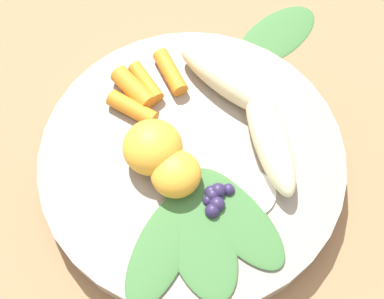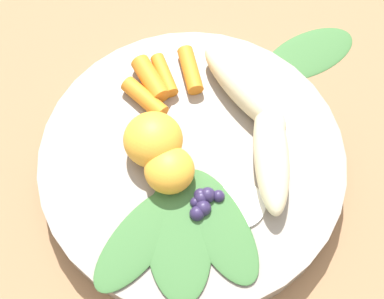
{
  "view_description": "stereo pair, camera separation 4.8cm",
  "coord_description": "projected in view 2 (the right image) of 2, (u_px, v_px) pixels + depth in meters",
  "views": [
    {
      "loc": [
        0.2,
        -0.08,
        0.47
      ],
      "look_at": [
        0.0,
        0.0,
        0.04
      ],
      "focal_mm": 49.18,
      "sensor_mm": 36.0,
      "label": 1
    },
    {
      "loc": [
        0.21,
        -0.04,
        0.47
      ],
      "look_at": [
        0.0,
        0.0,
        0.04
      ],
      "focal_mm": 49.18,
      "sensor_mm": 36.0,
      "label": 2
    }
  ],
  "objects": [
    {
      "name": "carrot_mid_left",
      "position": [
        164.0,
        75.0,
        0.52
      ],
      "size": [
        0.05,
        0.02,
        0.01
      ],
      "primitive_type": "cylinder",
      "rotation": [
        0.0,
        1.57,
        3.32
      ],
      "color": "orange",
      "rests_on": "bowl"
    },
    {
      "name": "orange_segment_near",
      "position": [
        169.0,
        170.0,
        0.47
      ],
      "size": [
        0.05,
        0.05,
        0.03
      ],
      "primitive_type": "ellipsoid",
      "color": "#F4A833",
      "rests_on": "bowl"
    },
    {
      "name": "banana_peeled_right",
      "position": [
        271.0,
        154.0,
        0.48
      ],
      "size": [
        0.12,
        0.05,
        0.03
      ],
      "primitive_type": "ellipsoid",
      "rotation": [
        0.0,
        0.0,
        2.98
      ],
      "color": "beige",
      "rests_on": "bowl"
    },
    {
      "name": "carrot_mid_right",
      "position": [
        151.0,
        79.0,
        0.52
      ],
      "size": [
        0.05,
        0.03,
        0.02
      ],
      "primitive_type": "cylinder",
      "rotation": [
        0.0,
        1.57,
        3.47
      ],
      "color": "orange",
      "rests_on": "bowl"
    },
    {
      "name": "kale_leaf_stray",
      "position": [
        310.0,
        52.0,
        0.58
      ],
      "size": [
        0.09,
        0.12,
        0.01
      ],
      "primitive_type": "ellipsoid",
      "rotation": [
        0.0,
        0.0,
        1.91
      ],
      "color": "#3D7038",
      "rests_on": "ground_plane"
    },
    {
      "name": "carrot_rear",
      "position": [
        145.0,
        98.0,
        0.51
      ],
      "size": [
        0.05,
        0.04,
        0.02
      ],
      "primitive_type": "cylinder",
      "rotation": [
        0.0,
        1.57,
        3.77
      ],
      "color": "orange",
      "rests_on": "bowl"
    },
    {
      "name": "kale_leaf_rear",
      "position": [
        218.0,
        225.0,
        0.46
      ],
      "size": [
        0.13,
        0.08,
        0.01
      ],
      "primitive_type": "ellipsoid",
      "rotation": [
        0.0,
        0.0,
        6.57
      ],
      "color": "#3D7038",
      "rests_on": "bowl"
    },
    {
      "name": "coconut_shred_patch",
      "position": [
        241.0,
        205.0,
        0.47
      ],
      "size": [
        0.04,
        0.04,
        0.0
      ],
      "primitive_type": "cylinder",
      "color": "white",
      "rests_on": "bowl"
    },
    {
      "name": "kale_leaf_right",
      "position": [
        179.0,
        237.0,
        0.45
      ],
      "size": [
        0.12,
        0.07,
        0.01
      ],
      "primitive_type": "ellipsoid",
      "rotation": [
        0.0,
        0.0,
        6.2
      ],
      "color": "#3D7038",
      "rests_on": "bowl"
    },
    {
      "name": "blueberry_pile",
      "position": [
        204.0,
        202.0,
        0.46
      ],
      "size": [
        0.03,
        0.03,
        0.01
      ],
      "color": "#2D234C",
      "rests_on": "bowl"
    },
    {
      "name": "carrot_front",
      "position": [
        190.0,
        70.0,
        0.53
      ],
      "size": [
        0.05,
        0.02,
        0.02
      ],
      "primitive_type": "cylinder",
      "rotation": [
        0.0,
        1.57,
        3.19
      ],
      "color": "orange",
      "rests_on": "bowl"
    },
    {
      "name": "ground_plane",
      "position": [
        192.0,
        168.0,
        0.52
      ],
      "size": [
        2.4,
        2.4,
        0.0
      ],
      "primitive_type": "plane",
      "color": "#99704C"
    },
    {
      "name": "banana_peeled_left",
      "position": [
        244.0,
        88.0,
        0.51
      ],
      "size": [
        0.12,
        0.08,
        0.03
      ],
      "primitive_type": "ellipsoid",
      "rotation": [
        0.0,
        0.0,
        3.6
      ],
      "color": "beige",
      "rests_on": "bowl"
    },
    {
      "name": "kale_leaf_left",
      "position": [
        140.0,
        238.0,
        0.45
      ],
      "size": [
        0.11,
        0.11,
        0.01
      ],
      "primitive_type": "ellipsoid",
      "rotation": [
        0.0,
        0.0,
        5.48
      ],
      "color": "#3D7038",
      "rests_on": "bowl"
    },
    {
      "name": "orange_segment_far",
      "position": [
        153.0,
        139.0,
        0.48
      ],
      "size": [
        0.05,
        0.05,
        0.04
      ],
      "primitive_type": "ellipsoid",
      "color": "#F4A833",
      "rests_on": "bowl"
    },
    {
      "name": "bowl",
      "position": [
        192.0,
        161.0,
        0.51
      ],
      "size": [
        0.29,
        0.29,
        0.03
      ],
      "primitive_type": "cylinder",
      "color": "gray",
      "rests_on": "ground_plane"
    }
  ]
}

